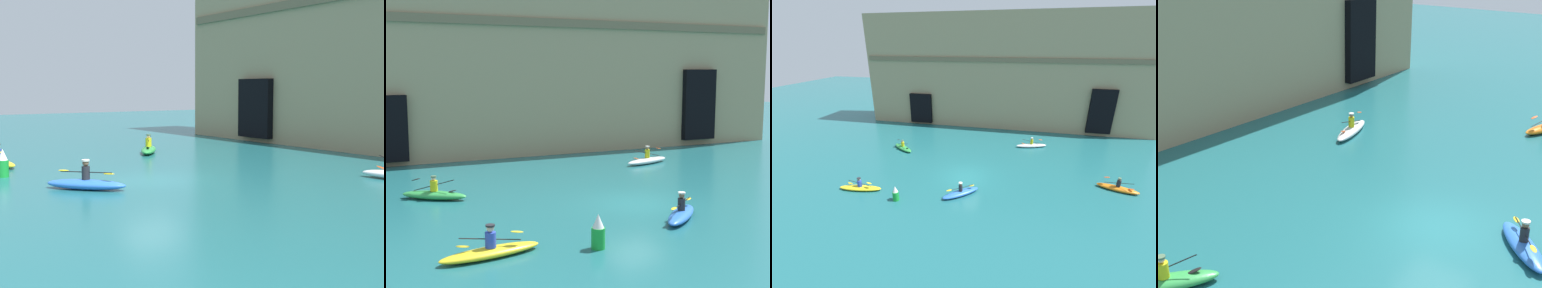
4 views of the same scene
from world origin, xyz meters
TOP-DOWN VIEW (x-y plane):
  - ground_plane at (0.00, 0.00)m, footprint 120.00×120.00m
  - kayak_green at (-8.11, 4.49)m, footprint 3.04×2.44m
  - kayak_blue at (0.33, -3.03)m, footprint 2.84×2.69m
  - marker_buoy at (-4.28, -4.78)m, footprint 0.47×0.47m

SIDE VIEW (x-z plane):
  - ground_plane at x=0.00m, z-range 0.00..0.00m
  - kayak_blue at x=0.33m, z-range -0.33..0.79m
  - kayak_green at x=-8.11m, z-range -0.32..0.79m
  - marker_buoy at x=-4.28m, z-range -0.04..1.15m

